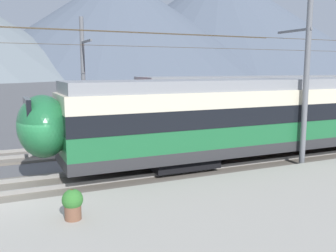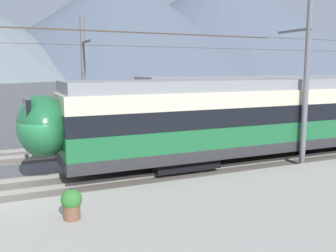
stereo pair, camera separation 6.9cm
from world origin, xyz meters
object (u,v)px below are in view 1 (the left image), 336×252
object	(u,v)px
catenary_mast_mid	(304,81)
potted_plant_platform_edge	(73,203)
train_near_platform	(310,111)
catenary_mast_far_side	(84,78)

from	to	relation	value
catenary_mast_mid	potted_plant_platform_edge	distance (m)	11.10
train_near_platform	catenary_mast_far_side	bearing A→B (deg)	142.18
catenary_mast_mid	catenary_mast_far_side	size ratio (longest dim) A/B	1.00
catenary_mast_far_side	catenary_mast_mid	bearing A→B (deg)	-50.25
catenary_mast_far_side	potted_plant_platform_edge	world-z (taller)	catenary_mast_far_side
catenary_mast_far_side	potted_plant_platform_edge	size ratio (longest dim) A/B	48.86
train_near_platform	potted_plant_platform_edge	xyz separation A→B (m)	(-12.42, -4.26, -1.40)
catenary_mast_far_side	potted_plant_platform_edge	distance (m)	12.39
potted_plant_platform_edge	train_near_platform	bearing A→B (deg)	18.91
train_near_platform	potted_plant_platform_edge	size ratio (longest dim) A/B	32.49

